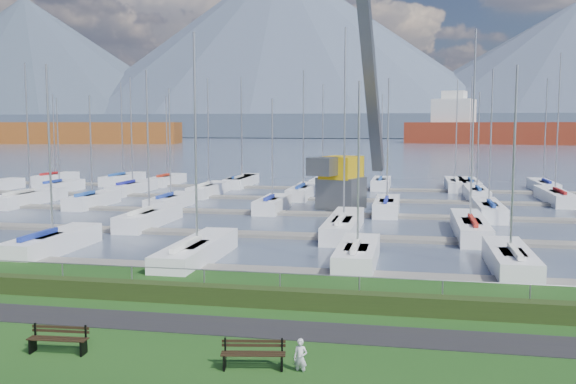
% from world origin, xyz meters
% --- Properties ---
extents(path, '(160.00, 2.00, 0.04)m').
position_xyz_m(path, '(0.00, -3.00, 0.01)').
color(path, black).
rests_on(path, grass).
extents(water, '(800.00, 540.00, 0.20)m').
position_xyz_m(water, '(0.00, 260.00, -0.40)').
color(water, '#455066').
extents(hedge, '(80.00, 0.70, 0.70)m').
position_xyz_m(hedge, '(0.00, -0.40, 0.35)').
color(hedge, '#223011').
rests_on(hedge, grass).
extents(fence, '(80.00, 0.04, 0.04)m').
position_xyz_m(fence, '(0.00, 0.00, 1.20)').
color(fence, gray).
rests_on(fence, grass).
extents(foothill, '(900.00, 80.00, 12.00)m').
position_xyz_m(foothill, '(0.00, 330.00, 6.00)').
color(foothill, '#414D60').
rests_on(foothill, water).
extents(mountains, '(1190.00, 360.00, 115.00)m').
position_xyz_m(mountains, '(7.35, 404.62, 46.68)').
color(mountains, '#465966').
rests_on(mountains, water).
extents(docks, '(90.00, 41.60, 0.25)m').
position_xyz_m(docks, '(0.00, 26.00, -0.22)').
color(docks, slate).
rests_on(docks, water).
extents(bench_left, '(1.82, 0.53, 0.85)m').
position_xyz_m(bench_left, '(-3.44, -6.37, 0.42)').
color(bench_left, black).
rests_on(bench_left, grass).
extents(bench_right, '(1.85, 0.72, 0.85)m').
position_xyz_m(bench_right, '(2.57, -6.47, 0.42)').
color(bench_right, black).
rests_on(bench_right, grass).
extents(person, '(0.44, 0.33, 1.08)m').
position_xyz_m(person, '(3.90, -6.44, 0.54)').
color(person, silver).
rests_on(person, grass).
extents(crane, '(5.56, 13.48, 22.35)m').
position_xyz_m(crane, '(1.67, 29.93, 5.33)').
color(crane, '#56595D').
rests_on(crane, water).
extents(cargo_ship_west, '(101.80, 37.04, 21.50)m').
position_xyz_m(cargo_ship_west, '(-131.36, 191.54, 3.53)').
color(cargo_ship_west, brown).
rests_on(cargo_ship_west, water).
extents(cargo_ship_mid, '(110.38, 44.92, 21.50)m').
position_xyz_m(cargo_ship_mid, '(54.72, 215.54, 3.46)').
color(cargo_ship_mid, maroon).
rests_on(cargo_ship_mid, water).
extents(sailboat_fleet, '(75.58, 49.96, 13.70)m').
position_xyz_m(sailboat_fleet, '(-1.32, 30.07, 5.48)').
color(sailboat_fleet, '#1B4596').
rests_on(sailboat_fleet, water).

